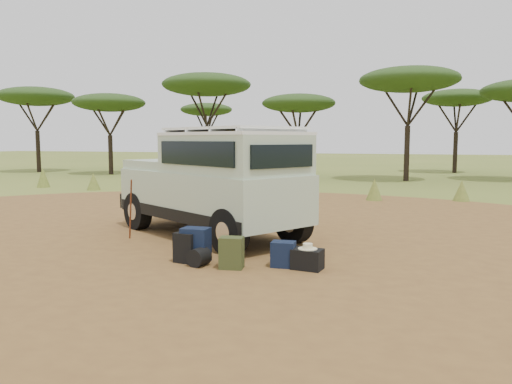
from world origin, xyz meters
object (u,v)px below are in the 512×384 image
(backpack_navy, at_px, (196,245))
(hard_case, at_px, (308,259))
(backpack_olive, at_px, (232,253))
(safari_vehicle, at_px, (214,185))
(walking_staff, at_px, (131,210))
(backpack_black, at_px, (187,248))
(duffel_navy, at_px, (283,254))

(backpack_navy, bearing_deg, hard_case, 2.43)
(backpack_navy, relative_size, backpack_olive, 1.14)
(safari_vehicle, height_order, walking_staff, safari_vehicle)
(safari_vehicle, bearing_deg, backpack_black, -47.83)
(safari_vehicle, relative_size, hard_case, 10.56)
(hard_case, bearing_deg, backpack_navy, -168.60)
(duffel_navy, bearing_deg, backpack_olive, -158.14)
(backpack_olive, bearing_deg, hard_case, 7.41)
(backpack_olive, bearing_deg, duffel_navy, 16.67)
(backpack_navy, bearing_deg, backpack_olive, -17.33)
(backpack_olive, height_order, duffel_navy, backpack_olive)
(hard_case, bearing_deg, duffel_navy, -175.95)
(walking_staff, bearing_deg, duffel_navy, -57.69)
(walking_staff, xyz_separation_m, backpack_black, (2.00, -1.43, -0.41))
(backpack_olive, relative_size, hard_case, 1.10)
(backpack_black, bearing_deg, backpack_navy, 33.60)
(walking_staff, bearing_deg, backpack_navy, -71.95)
(walking_staff, height_order, backpack_olive, walking_staff)
(hard_case, bearing_deg, safari_vehicle, 147.78)
(hard_case, bearing_deg, walking_staff, 171.52)
(backpack_black, xyz_separation_m, backpack_olive, (0.92, -0.17, 0.00))
(backpack_black, height_order, hard_case, backpack_black)
(duffel_navy, bearing_deg, hard_case, -6.86)
(backpack_navy, bearing_deg, safari_vehicle, 103.37)
(duffel_navy, bearing_deg, backpack_black, -175.87)
(backpack_black, distance_m, duffel_navy, 1.74)
(backpack_black, bearing_deg, safari_vehicle, 110.89)
(backpack_black, height_order, duffel_navy, backpack_black)
(backpack_navy, distance_m, duffel_navy, 1.59)
(safari_vehicle, height_order, hard_case, safari_vehicle)
(duffel_navy, relative_size, hard_case, 0.90)
(safari_vehicle, bearing_deg, hard_case, -8.57)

